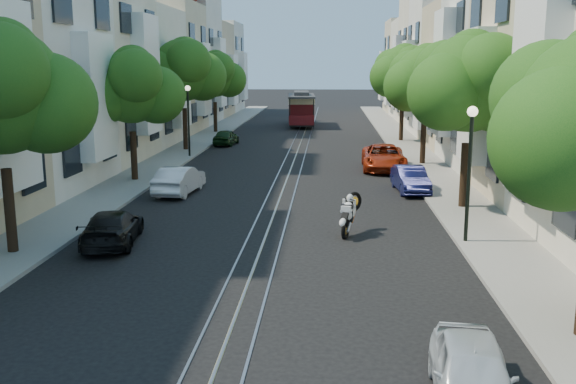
% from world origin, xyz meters
% --- Properties ---
extents(ground, '(200.00, 200.00, 0.00)m').
position_xyz_m(ground, '(0.00, 28.00, 0.00)').
color(ground, black).
rests_on(ground, ground).
extents(sidewalk_east, '(2.50, 80.00, 0.12)m').
position_xyz_m(sidewalk_east, '(7.25, 28.00, 0.06)').
color(sidewalk_east, gray).
rests_on(sidewalk_east, ground).
extents(sidewalk_west, '(2.50, 80.00, 0.12)m').
position_xyz_m(sidewalk_west, '(-7.25, 28.00, 0.06)').
color(sidewalk_west, gray).
rests_on(sidewalk_west, ground).
extents(rail_left, '(0.06, 80.00, 0.02)m').
position_xyz_m(rail_left, '(-0.55, 28.00, 0.01)').
color(rail_left, gray).
rests_on(rail_left, ground).
extents(rail_slot, '(0.06, 80.00, 0.02)m').
position_xyz_m(rail_slot, '(0.00, 28.00, 0.01)').
color(rail_slot, gray).
rests_on(rail_slot, ground).
extents(rail_right, '(0.06, 80.00, 0.02)m').
position_xyz_m(rail_right, '(0.55, 28.00, 0.01)').
color(rail_right, gray).
rests_on(rail_right, ground).
extents(lane_line, '(0.08, 80.00, 0.01)m').
position_xyz_m(lane_line, '(0.00, 28.00, 0.00)').
color(lane_line, tan).
rests_on(lane_line, ground).
extents(townhouses_east, '(7.75, 72.00, 12.00)m').
position_xyz_m(townhouses_east, '(11.87, 27.91, 5.18)').
color(townhouses_east, beige).
rests_on(townhouses_east, ground).
extents(townhouses_west, '(7.75, 72.00, 11.76)m').
position_xyz_m(townhouses_west, '(-11.87, 27.91, 5.08)').
color(townhouses_west, silver).
rests_on(townhouses_west, ground).
extents(tree_e_b, '(4.93, 4.08, 6.68)m').
position_xyz_m(tree_e_b, '(7.26, 8.98, 4.73)').
color(tree_e_b, black).
rests_on(tree_e_b, ground).
extents(tree_e_c, '(4.84, 3.99, 6.52)m').
position_xyz_m(tree_e_c, '(7.26, 19.98, 4.60)').
color(tree_e_c, black).
rests_on(tree_e_c, ground).
extents(tree_e_d, '(5.01, 4.16, 6.85)m').
position_xyz_m(tree_e_d, '(7.26, 30.98, 4.87)').
color(tree_e_d, black).
rests_on(tree_e_d, ground).
extents(tree_w_a, '(4.93, 4.08, 6.68)m').
position_xyz_m(tree_w_a, '(-7.14, 1.98, 4.73)').
color(tree_w_a, black).
rests_on(tree_w_a, ground).
extents(tree_w_b, '(4.72, 3.87, 6.27)m').
position_xyz_m(tree_w_b, '(-7.14, 13.98, 4.40)').
color(tree_w_b, black).
rests_on(tree_w_b, ground).
extents(tree_w_c, '(5.13, 4.28, 7.09)m').
position_xyz_m(tree_w_c, '(-7.14, 24.98, 5.07)').
color(tree_w_c, black).
rests_on(tree_w_c, ground).
extents(tree_w_d, '(4.84, 3.99, 6.52)m').
position_xyz_m(tree_w_d, '(-7.14, 35.98, 4.60)').
color(tree_w_d, black).
rests_on(tree_w_d, ground).
extents(lamp_east, '(0.32, 0.32, 4.16)m').
position_xyz_m(lamp_east, '(6.30, 4.00, 2.85)').
color(lamp_east, black).
rests_on(lamp_east, ground).
extents(lamp_west, '(0.32, 0.32, 4.16)m').
position_xyz_m(lamp_west, '(-6.30, 22.00, 2.85)').
color(lamp_west, black).
rests_on(lamp_west, ground).
extents(sportbike_rider, '(0.78, 1.71, 1.38)m').
position_xyz_m(sportbike_rider, '(2.70, 4.92, 0.76)').
color(sportbike_rider, black).
rests_on(sportbike_rider, ground).
extents(cable_car, '(2.67, 7.46, 2.83)m').
position_xyz_m(cable_car, '(-0.50, 42.37, 1.68)').
color(cable_car, black).
rests_on(cable_car, ground).
extents(parked_car_e_near, '(1.60, 3.35, 1.10)m').
position_xyz_m(parked_car_e_near, '(4.41, -5.72, 0.55)').
color(parked_car_e_near, silver).
rests_on(parked_car_e_near, ground).
extents(parked_car_e_mid, '(1.47, 3.52, 1.13)m').
position_xyz_m(parked_car_e_mid, '(5.60, 12.31, 0.57)').
color(parked_car_e_mid, '#0B0F39').
rests_on(parked_car_e_mid, ground).
extents(parked_car_e_far, '(2.32, 4.85, 1.33)m').
position_xyz_m(parked_car_e_far, '(4.92, 18.25, 0.67)').
color(parked_car_e_far, '#9A280E').
rests_on(parked_car_e_far, ground).
extents(parked_car_w_near, '(2.00, 3.87, 1.08)m').
position_xyz_m(parked_car_w_near, '(-4.65, 3.31, 0.54)').
color(parked_car_w_near, black).
rests_on(parked_car_w_near, ground).
extents(parked_car_w_mid, '(1.62, 3.78, 1.21)m').
position_xyz_m(parked_car_w_mid, '(-4.40, 11.27, 0.61)').
color(parked_car_w_mid, silver).
rests_on(parked_car_w_mid, ground).
extents(parked_car_w_far, '(1.58, 3.32, 1.09)m').
position_xyz_m(parked_car_w_far, '(-5.09, 28.23, 0.55)').
color(parked_car_w_far, black).
rests_on(parked_car_w_far, ground).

